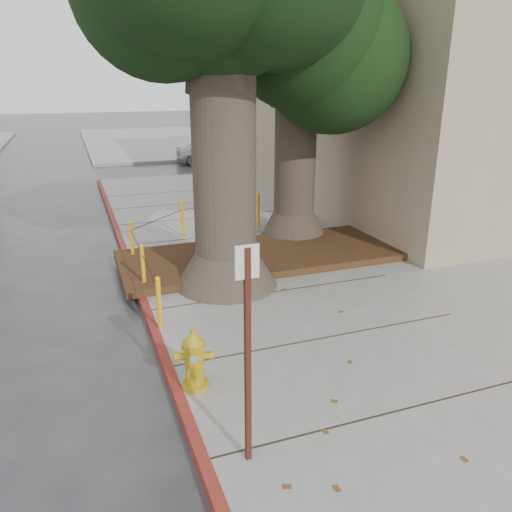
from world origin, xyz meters
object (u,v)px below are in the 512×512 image
(fire_hydrant, at_px, (194,360))
(signpost, at_px, (248,346))
(car_red, at_px, (284,149))
(car_silver, at_px, (210,152))

(fire_hydrant, height_order, signpost, signpost)
(fire_hydrant, distance_m, car_red, 22.01)
(car_silver, distance_m, car_red, 4.21)
(car_red, bearing_deg, fire_hydrant, 160.21)
(fire_hydrant, bearing_deg, car_silver, 90.26)
(fire_hydrant, xyz_separation_m, car_red, (9.78, 19.72, -0.01))
(fire_hydrant, height_order, car_red, car_red)
(car_silver, xyz_separation_m, car_red, (4.21, 0.01, -0.04))
(car_silver, bearing_deg, signpost, 173.52)
(car_silver, height_order, car_red, car_silver)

